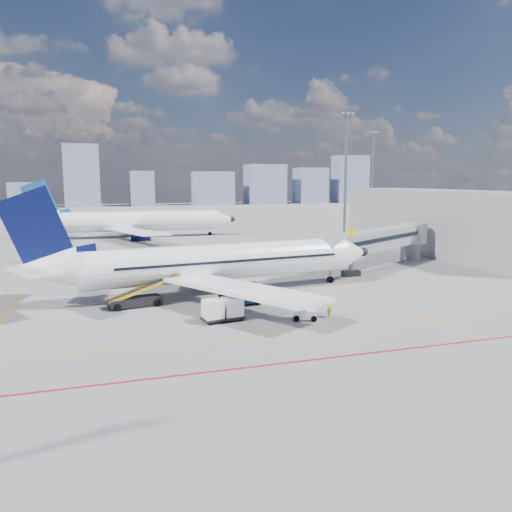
{
  "coord_description": "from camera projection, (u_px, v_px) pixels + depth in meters",
  "views": [
    {
      "loc": [
        -12.02,
        -40.52,
        11.63
      ],
      "look_at": [
        2.99,
        6.88,
        4.0
      ],
      "focal_mm": 35.0,
      "sensor_mm": 36.0,
      "label": 1
    }
  ],
  "objects": [
    {
      "name": "terminal_block",
      "position": [
        441.0,
        222.0,
        79.19
      ],
      "size": [
        10.0,
        42.0,
        10.0
      ],
      "color": "#95989D",
      "rests_on": "ground"
    },
    {
      "name": "ramp_worker",
      "position": [
        329.0,
        307.0,
        42.3
      ],
      "size": [
        0.52,
        0.71,
        1.8
      ],
      "primitive_type": "imported",
      "rotation": [
        0.0,
        0.0,
        1.43
      ],
      "color": "yellow",
      "rests_on": "ground"
    },
    {
      "name": "apron_markings",
      "position": [
        254.0,
        327.0,
        39.67
      ],
      "size": [
        90.0,
        35.12,
        0.01
      ],
      "color": "#E8A60C",
      "rests_on": "ground"
    },
    {
      "name": "second_aircraft",
      "position": [
        133.0,
        222.0,
        100.81
      ],
      "size": [
        41.81,
        36.41,
        12.19
      ],
      "rotation": [
        0.0,
        0.0,
        -0.04
      ],
      "color": "white",
      "rests_on": "ground"
    },
    {
      "name": "baggage_tug",
      "position": [
        304.0,
        312.0,
        41.66
      ],
      "size": [
        2.26,
        1.82,
        1.38
      ],
      "rotation": [
        0.0,
        0.0,
        -0.37
      ],
      "color": "white",
      "rests_on": "ground"
    },
    {
      "name": "ground",
      "position": [
        247.0,
        314.0,
        43.53
      ],
      "size": [
        420.0,
        420.0,
        0.0
      ],
      "primitive_type": "plane",
      "color": "gray",
      "rests_on": "ground"
    },
    {
      "name": "distant_skyline",
      "position": [
        138.0,
        183.0,
        222.72
      ],
      "size": [
        245.67,
        15.84,
        27.3
      ],
      "color": "#7781A4",
      "rests_on": "ground"
    },
    {
      "name": "jet_bridge",
      "position": [
        381.0,
        240.0,
        65.91
      ],
      "size": [
        23.55,
        15.78,
        6.3
      ],
      "color": "#95989D",
      "rests_on": "ground"
    },
    {
      "name": "cargo_dolly",
      "position": [
        223.0,
        309.0,
        41.19
      ],
      "size": [
        3.69,
        2.07,
        1.91
      ],
      "rotation": [
        0.0,
        0.0,
        0.15
      ],
      "color": "black",
      "rests_on": "ground"
    },
    {
      "name": "floodlight_mast_ne",
      "position": [
        346.0,
        170.0,
        104.63
      ],
      "size": [
        3.2,
        0.61,
        25.45
      ],
      "color": "slate",
      "rests_on": "ground"
    },
    {
      "name": "main_aircraft",
      "position": [
        208.0,
        263.0,
        50.5
      ],
      "size": [
        38.29,
        33.31,
        11.2
      ],
      "rotation": [
        0.0,
        0.0,
        0.11
      ],
      "color": "white",
      "rests_on": "ground"
    },
    {
      "name": "floodlight_mast_far",
      "position": [
        372.0,
        173.0,
        145.67
      ],
      "size": [
        3.2,
        0.61,
        25.45
      ],
      "color": "slate",
      "rests_on": "ground"
    },
    {
      "name": "belt_loader",
      "position": [
        137.0,
        299.0,
        46.02
      ],
      "size": [
        6.9,
        2.75,
        2.77
      ],
      "rotation": [
        0.0,
        0.0,
        0.19
      ],
      "color": "black",
      "rests_on": "ground"
    }
  ]
}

